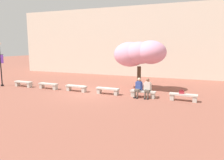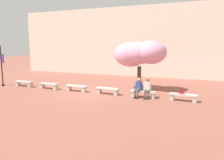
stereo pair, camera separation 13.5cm
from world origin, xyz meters
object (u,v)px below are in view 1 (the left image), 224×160
at_px(stone_bench_center, 76,87).
at_px(stone_bench_near_east, 108,90).
at_px(stone_bench_far_east, 183,96).
at_px(handbag, 182,92).
at_px(person_seated_right, 147,87).
at_px(lamp_post_with_banner, 0,60).
at_px(stone_bench_near_west, 48,85).
at_px(stone_bench_east_end, 143,93).
at_px(cherry_tree_main, 140,53).
at_px(stone_bench_west_end, 23,83).
at_px(person_seated_left, 138,87).

height_order(stone_bench_center, stone_bench_near_east, same).
bearing_deg(stone_bench_far_east, handbag, -174.29).
xyz_separation_m(stone_bench_center, person_seated_right, (5.37, -0.05, 0.40)).
height_order(person_seated_right, lamp_post_with_banner, lamp_post_with_banner).
bearing_deg(handbag, stone_bench_near_west, 179.94).
bearing_deg(person_seated_right, stone_bench_east_end, 169.75).
relative_size(stone_bench_near_east, handbag, 5.01).
height_order(stone_bench_center, cherry_tree_main, cherry_tree_main).
bearing_deg(handbag, stone_bench_far_east, 5.71).
bearing_deg(stone_bench_west_end, handbag, -0.05).
xyz_separation_m(stone_bench_center, person_seated_left, (4.77, -0.05, 0.40)).
bearing_deg(person_seated_right, stone_bench_near_west, 179.61).
height_order(stone_bench_near_east, stone_bench_east_end, same).
bearing_deg(cherry_tree_main, lamp_post_with_banner, -166.03).
height_order(stone_bench_west_end, person_seated_left, person_seated_left).
height_order(stone_bench_center, stone_bench_east_end, same).
bearing_deg(lamp_post_with_banner, person_seated_left, 1.88).
bearing_deg(person_seated_left, cherry_tree_main, 103.98).
distance_m(stone_bench_near_east, stone_bench_far_east, 5.08).
xyz_separation_m(stone_bench_west_end, stone_bench_near_east, (7.61, 0.00, 0.00)).
bearing_deg(person_seated_left, stone_bench_west_end, 179.70).
xyz_separation_m(stone_bench_east_end, person_seated_left, (-0.30, -0.05, 0.40)).
bearing_deg(stone_bench_near_east, stone_bench_west_end, 180.00).
distance_m(stone_bench_near_east, person_seated_right, 2.86).
relative_size(stone_bench_west_end, lamp_post_with_banner, 0.46).
distance_m(stone_bench_east_end, lamp_post_with_banner, 12.20).
xyz_separation_m(stone_bench_center, handbag, (7.50, -0.01, 0.28)).
distance_m(stone_bench_far_east, person_seated_left, 2.87).
bearing_deg(stone_bench_far_east, lamp_post_with_banner, -178.28).
xyz_separation_m(stone_bench_near_east, stone_bench_far_east, (5.08, 0.00, 0.00)).
distance_m(stone_bench_east_end, stone_bench_far_east, 2.54).
xyz_separation_m(stone_bench_east_end, person_seated_right, (0.30, -0.05, 0.40)).
bearing_deg(stone_bench_center, handbag, -0.08).
relative_size(stone_bench_near_west, stone_bench_east_end, 1.00).
bearing_deg(person_seated_left, handbag, 0.87).
bearing_deg(lamp_post_with_banner, stone_bench_near_east, 2.63).
bearing_deg(stone_bench_near_east, stone_bench_far_east, 0.00).
relative_size(stone_bench_near_west, person_seated_right, 1.32).
height_order(stone_bench_near_west, stone_bench_near_east, same).
distance_m(stone_bench_west_end, cherry_tree_main, 9.87).
relative_size(stone_bench_center, person_seated_left, 1.32).
bearing_deg(stone_bench_center, stone_bench_east_end, 0.00).
xyz_separation_m(stone_bench_center, stone_bench_near_east, (2.54, 0.00, 0.00)).
distance_m(stone_bench_east_end, handbag, 2.44).
xyz_separation_m(stone_bench_west_end, person_seated_left, (9.85, -0.05, 0.40)).
bearing_deg(stone_bench_near_west, cherry_tree_main, 19.17).
bearing_deg(handbag, cherry_tree_main, 144.80).
bearing_deg(stone_bench_center, stone_bench_near_west, 180.00).
relative_size(stone_bench_center, person_seated_right, 1.32).
height_order(person_seated_right, handbag, person_seated_right).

